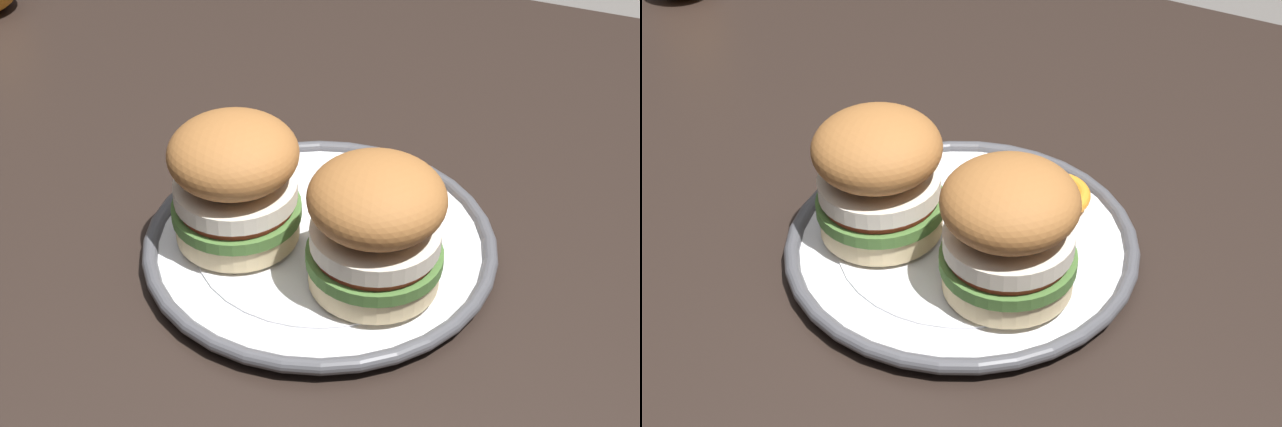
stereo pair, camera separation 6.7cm
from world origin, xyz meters
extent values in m
cube|color=black|center=(0.00, 0.00, 0.72)|extent=(1.49, 1.00, 0.03)
cube|color=black|center=(0.68, -0.44, 0.35)|extent=(0.06, 0.06, 0.70)
cylinder|color=white|center=(0.01, 0.01, 0.74)|extent=(0.25, 0.25, 0.01)
torus|color=#4C4C51|center=(0.01, 0.01, 0.74)|extent=(0.27, 0.27, 0.01)
cylinder|color=white|center=(0.01, 0.01, 0.74)|extent=(0.19, 0.19, 0.00)
cylinder|color=beige|center=(-0.05, 0.04, 0.76)|extent=(0.10, 0.10, 0.02)
cylinder|color=#477033|center=(-0.05, 0.04, 0.77)|extent=(0.10, 0.10, 0.01)
cylinder|color=#BC3828|center=(-0.05, 0.04, 0.78)|extent=(0.09, 0.09, 0.01)
cylinder|color=silver|center=(-0.05, 0.04, 0.79)|extent=(0.09, 0.09, 0.01)
ellipsoid|color=#A36633|center=(-0.05, 0.04, 0.82)|extent=(0.11, 0.11, 0.05)
cylinder|color=beige|center=(0.07, 0.03, 0.76)|extent=(0.10, 0.10, 0.02)
cylinder|color=#477033|center=(0.07, 0.03, 0.77)|extent=(0.10, 0.10, 0.01)
cylinder|color=#BC3828|center=(0.07, 0.03, 0.78)|extent=(0.09, 0.09, 0.01)
cylinder|color=silver|center=(0.07, 0.03, 0.79)|extent=(0.09, 0.09, 0.01)
ellipsoid|color=#A36633|center=(0.07, 0.03, 0.82)|extent=(0.10, 0.10, 0.05)
torus|color=orange|center=(-0.04, -0.07, 0.75)|extent=(0.07, 0.07, 0.01)
cylinder|color=#F4E5C6|center=(-0.04, -0.07, 0.75)|extent=(0.03, 0.03, 0.00)
ellipsoid|color=orange|center=(0.00, -0.04, 0.75)|extent=(0.07, 0.06, 0.01)
camera|label=1|loc=(-0.21, 0.54, 1.22)|focal=54.36mm
camera|label=2|loc=(-0.27, 0.51, 1.22)|focal=54.36mm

